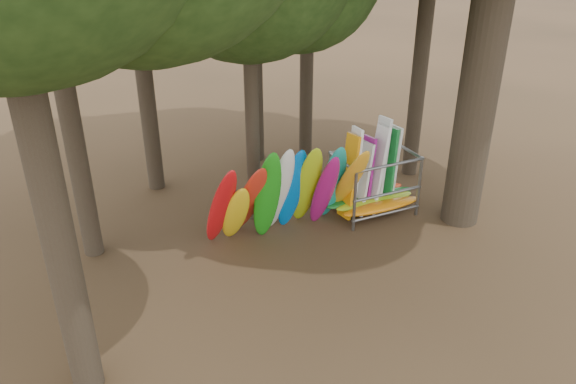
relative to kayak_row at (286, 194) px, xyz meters
name	(u,v)px	position (x,y,z in m)	size (l,w,h in m)	color
ground	(337,256)	(0.80, -1.49, -1.36)	(120.00, 120.00, 0.00)	#47331E
kayak_row	(286,194)	(0.00, 0.00, 0.00)	(4.66, 2.25, 3.10)	red
storage_rack	(373,185)	(3.01, 0.26, -0.45)	(3.15, 1.55, 2.89)	slate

